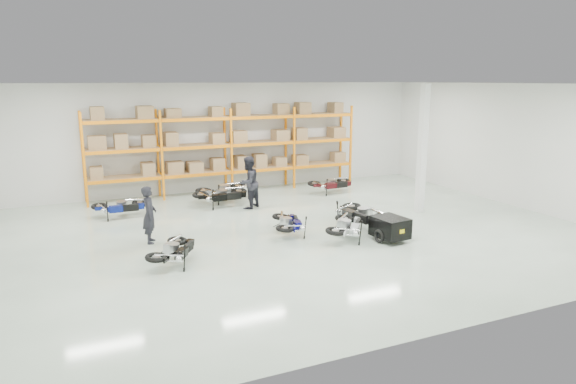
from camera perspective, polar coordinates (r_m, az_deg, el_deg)
name	(u,v)px	position (r m, az deg, el deg)	size (l,w,h in m)	color
room	(293,161)	(15.40, 0.53, 3.50)	(18.00, 18.00, 18.00)	silver
pallet_rack	(228,138)	(21.38, -6.69, 5.94)	(11.28, 0.98, 3.62)	orange
structural_column	(422,149)	(18.54, 14.70, 4.62)	(0.25, 0.25, 4.50)	white
moto_blue_centre	(289,220)	(15.53, 0.10, -3.08)	(0.71, 1.59, 0.97)	#080852
moto_silver_left	(347,222)	(15.22, 6.58, -3.36)	(0.76, 1.70, 1.04)	silver
moto_black_far_left	(174,246)	(13.42, -12.51, -5.89)	(0.71, 1.60, 0.98)	black
moto_touring_right	(361,210)	(16.50, 8.10, -1.95)	(0.84, 1.88, 1.15)	black
trailer	(390,227)	(15.27, 11.25, -3.89)	(0.91, 1.71, 0.71)	black
moto_back_a	(120,203)	(18.43, -18.15, -1.21)	(0.71, 1.61, 0.98)	navy
moto_back_b	(224,187)	(19.99, -7.14, 0.56)	(0.82, 1.84, 1.13)	#B9BFC4
moto_back_c	(222,192)	(19.20, -7.36, 0.03)	(0.80, 1.81, 1.10)	black
moto_back_d	(331,181)	(21.33, 4.85, 1.22)	(0.74, 1.67, 1.02)	#3F0C11
person_left	(149,215)	(15.27, -15.14, -2.45)	(0.61, 0.40, 1.66)	black
person_back	(248,183)	(18.72, -4.43, 1.05)	(0.93, 0.73, 1.92)	black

